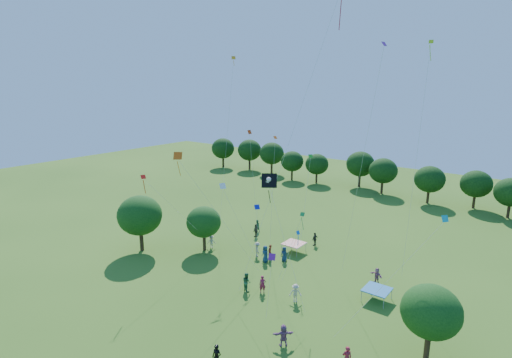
{
  "coord_description": "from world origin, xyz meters",
  "views": [
    {
      "loc": [
        19.77,
        -11.83,
        18.8
      ],
      "look_at": [
        0.0,
        14.0,
        11.0
      ],
      "focal_mm": 28.0,
      "sensor_mm": 36.0,
      "label": 1
    }
  ],
  "objects_px": {
    "tent_red_stripe": "(294,244)",
    "tent_blue": "(377,290)",
    "red_high_kite": "(320,55)",
    "man_in_black": "(217,357)",
    "near_tree_east": "(431,312)",
    "pirate_kite": "(269,182)",
    "near_tree_west": "(140,215)",
    "near_tree_north": "(204,222)"
  },
  "relations": [
    {
      "from": "near_tree_west",
      "to": "tent_blue",
      "type": "height_order",
      "value": "near_tree_west"
    },
    {
      "from": "near_tree_west",
      "to": "near_tree_north",
      "type": "relative_size",
      "value": 1.25
    },
    {
      "from": "near_tree_north",
      "to": "red_high_kite",
      "type": "relative_size",
      "value": 0.2
    },
    {
      "from": "man_in_black",
      "to": "near_tree_east",
      "type": "bearing_deg",
      "value": 29.01
    },
    {
      "from": "near_tree_east",
      "to": "tent_blue",
      "type": "distance_m",
      "value": 8.22
    },
    {
      "from": "tent_blue",
      "to": "tent_red_stripe",
      "type": "bearing_deg",
      "value": 158.9
    },
    {
      "from": "pirate_kite",
      "to": "near_tree_west",
      "type": "bearing_deg",
      "value": -178.65
    },
    {
      "from": "near_tree_north",
      "to": "man_in_black",
      "type": "relative_size",
      "value": 2.89
    },
    {
      "from": "red_high_kite",
      "to": "pirate_kite",
      "type": "bearing_deg",
      "value": -119.76
    },
    {
      "from": "near_tree_east",
      "to": "red_high_kite",
      "type": "xyz_separation_m",
      "value": [
        -11.38,
        3.8,
        17.44
      ]
    },
    {
      "from": "tent_red_stripe",
      "to": "man_in_black",
      "type": "height_order",
      "value": "man_in_black"
    },
    {
      "from": "pirate_kite",
      "to": "tent_blue",
      "type": "bearing_deg",
      "value": 34.44
    },
    {
      "from": "tent_blue",
      "to": "near_tree_north",
      "type": "bearing_deg",
      "value": -175.95
    },
    {
      "from": "near_tree_west",
      "to": "pirate_kite",
      "type": "height_order",
      "value": "pirate_kite"
    },
    {
      "from": "tent_red_stripe",
      "to": "red_high_kite",
      "type": "bearing_deg",
      "value": -46.3
    },
    {
      "from": "red_high_kite",
      "to": "near_tree_north",
      "type": "bearing_deg",
      "value": 179.37
    },
    {
      "from": "near_tree_west",
      "to": "red_high_kite",
      "type": "relative_size",
      "value": 0.26
    },
    {
      "from": "near_tree_west",
      "to": "man_in_black",
      "type": "distance_m",
      "value": 22.61
    },
    {
      "from": "tent_red_stripe",
      "to": "tent_blue",
      "type": "bearing_deg",
      "value": -21.1
    },
    {
      "from": "near_tree_west",
      "to": "pirate_kite",
      "type": "relative_size",
      "value": 0.65
    },
    {
      "from": "tent_red_stripe",
      "to": "red_high_kite",
      "type": "distance_m",
      "value": 21.69
    },
    {
      "from": "near_tree_east",
      "to": "tent_blue",
      "type": "height_order",
      "value": "near_tree_east"
    },
    {
      "from": "near_tree_north",
      "to": "red_high_kite",
      "type": "distance_m",
      "value": 22.66
    },
    {
      "from": "near_tree_north",
      "to": "man_in_black",
      "type": "height_order",
      "value": "near_tree_north"
    },
    {
      "from": "near_tree_east",
      "to": "red_high_kite",
      "type": "relative_size",
      "value": 0.21
    },
    {
      "from": "near_tree_east",
      "to": "man_in_black",
      "type": "relative_size",
      "value": 3.03
    },
    {
      "from": "tent_blue",
      "to": "pirate_kite",
      "type": "distance_m",
      "value": 13.66
    },
    {
      "from": "red_high_kite",
      "to": "man_in_black",
      "type": "bearing_deg",
      "value": -88.12
    },
    {
      "from": "near_tree_north",
      "to": "tent_red_stripe",
      "type": "relative_size",
      "value": 2.38
    },
    {
      "from": "tent_red_stripe",
      "to": "tent_blue",
      "type": "height_order",
      "value": "same"
    },
    {
      "from": "near_tree_east",
      "to": "near_tree_north",
      "type": "bearing_deg",
      "value": 171.22
    },
    {
      "from": "near_tree_east",
      "to": "tent_red_stripe",
      "type": "bearing_deg",
      "value": 150.23
    },
    {
      "from": "near_tree_west",
      "to": "near_tree_north",
      "type": "xyz_separation_m",
      "value": [
        5.69,
        4.44,
        -0.81
      ]
    },
    {
      "from": "near_tree_north",
      "to": "red_high_kite",
      "type": "bearing_deg",
      "value": -0.63
    },
    {
      "from": "near_tree_north",
      "to": "pirate_kite",
      "type": "relative_size",
      "value": 0.52
    },
    {
      "from": "near_tree_east",
      "to": "tent_red_stripe",
      "type": "distance_m",
      "value": 19.86
    },
    {
      "from": "near_tree_north",
      "to": "tent_red_stripe",
      "type": "xyz_separation_m",
      "value": [
        8.5,
        5.82,
        -2.41
      ]
    },
    {
      "from": "near_tree_east",
      "to": "tent_blue",
      "type": "relative_size",
      "value": 2.49
    },
    {
      "from": "tent_red_stripe",
      "to": "red_high_kite",
      "type": "relative_size",
      "value": 0.09
    },
    {
      "from": "near_tree_west",
      "to": "near_tree_north",
      "type": "height_order",
      "value": "near_tree_west"
    },
    {
      "from": "near_tree_east",
      "to": "tent_red_stripe",
      "type": "xyz_separation_m",
      "value": [
        -17.09,
        9.78,
        -2.61
      ]
    },
    {
      "from": "near_tree_east",
      "to": "pirate_kite",
      "type": "height_order",
      "value": "pirate_kite"
    }
  ]
}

